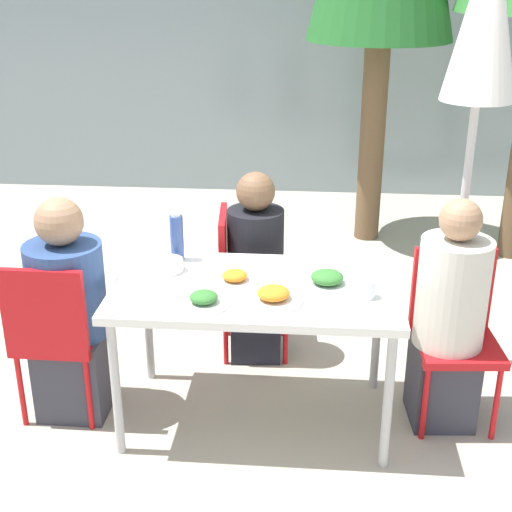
{
  "coord_description": "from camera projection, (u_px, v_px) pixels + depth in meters",
  "views": [
    {
      "loc": [
        0.25,
        -3.03,
        2.15
      ],
      "look_at": [
        0.0,
        0.0,
        0.89
      ],
      "focal_mm": 50.0,
      "sensor_mm": 36.0,
      "label": 1
    }
  ],
  "objects": [
    {
      "name": "person_left",
      "position": [
        70.0,
        316.0,
        3.51
      ],
      "size": [
        0.37,
        0.37,
        1.14
      ],
      "rotation": [
        0.0,
        0.0,
        -0.01
      ],
      "color": "#383842",
      "rests_on": "ground"
    },
    {
      "name": "chair_right",
      "position": [
        454.0,
        323.0,
        3.51
      ],
      "size": [
        0.43,
        0.43,
        0.86
      ],
      "rotation": [
        0.0,
        0.0,
        -3.06
      ],
      "color": "red",
      "rests_on": "ground"
    },
    {
      "name": "bottle",
      "position": [
        177.0,
        237.0,
        3.59
      ],
      "size": [
        0.07,
        0.07,
        0.25
      ],
      "color": "#334C8E",
      "rests_on": "dining_table"
    },
    {
      "name": "building_facade",
      "position": [
        291.0,
        35.0,
        6.7
      ],
      "size": [
        10.0,
        0.2,
        3.0
      ],
      "color": "#89999E",
      "rests_on": "ground"
    },
    {
      "name": "person_right",
      "position": [
        449.0,
        322.0,
        3.41
      ],
      "size": [
        0.34,
        0.34,
        1.17
      ],
      "rotation": [
        0.0,
        0.0,
        -3.06
      ],
      "color": "#383842",
      "rests_on": "ground"
    },
    {
      "name": "plate_1",
      "position": [
        235.0,
        278.0,
        3.37
      ],
      "size": [
        0.22,
        0.22,
        0.06
      ],
      "color": "white",
      "rests_on": "dining_table"
    },
    {
      "name": "chair_left",
      "position": [
        55.0,
        329.0,
        3.45
      ],
      "size": [
        0.4,
        0.4,
        0.86
      ],
      "rotation": [
        0.0,
        0.0,
        -0.01
      ],
      "color": "red",
      "rests_on": "ground"
    },
    {
      "name": "drinking_cup",
      "position": [
        367.0,
        289.0,
        3.21
      ],
      "size": [
        0.08,
        0.08,
        0.08
      ],
      "color": "silver",
      "rests_on": "dining_table"
    },
    {
      "name": "plate_2",
      "position": [
        273.0,
        296.0,
        3.18
      ],
      "size": [
        0.27,
        0.27,
        0.07
      ],
      "color": "white",
      "rests_on": "dining_table"
    },
    {
      "name": "plate_3",
      "position": [
        204.0,
        300.0,
        3.15
      ],
      "size": [
        0.23,
        0.23,
        0.06
      ],
      "color": "white",
      "rests_on": "dining_table"
    },
    {
      "name": "ground_plane",
      "position": [
        256.0,
        417.0,
        3.63
      ],
      "size": [
        24.0,
        24.0,
        0.0
      ],
      "primitive_type": "plane",
      "color": "#B2A893"
    },
    {
      "name": "dining_table",
      "position": [
        256.0,
        297.0,
        3.37
      ],
      "size": [
        1.35,
        0.78,
        0.74
      ],
      "color": "white",
      "rests_on": "ground"
    },
    {
      "name": "salad_bowl",
      "position": [
        168.0,
        265.0,
        3.49
      ],
      "size": [
        0.15,
        0.15,
        0.06
      ],
      "color": "white",
      "rests_on": "dining_table"
    },
    {
      "name": "plate_0",
      "position": [
        327.0,
        280.0,
        3.33
      ],
      "size": [
        0.28,
        0.28,
        0.08
      ],
      "color": "white",
      "rests_on": "dining_table"
    },
    {
      "name": "chair_far",
      "position": [
        242.0,
        273.0,
        4.08
      ],
      "size": [
        0.43,
        0.43,
        0.86
      ],
      "rotation": [
        0.0,
        0.0,
        -1.48
      ],
      "color": "red",
      "rests_on": "ground"
    },
    {
      "name": "person_far",
      "position": [
        256.0,
        272.0,
        4.02
      ],
      "size": [
        0.31,
        0.31,
        1.11
      ],
      "rotation": [
        0.0,
        0.0,
        -1.48
      ],
      "color": "black",
      "rests_on": "ground"
    },
    {
      "name": "closed_umbrella",
      "position": [
        484.0,
        35.0,
        3.45
      ],
      "size": [
        0.37,
        0.37,
        2.37
      ],
      "color": "#333333",
      "rests_on": "ground"
    }
  ]
}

